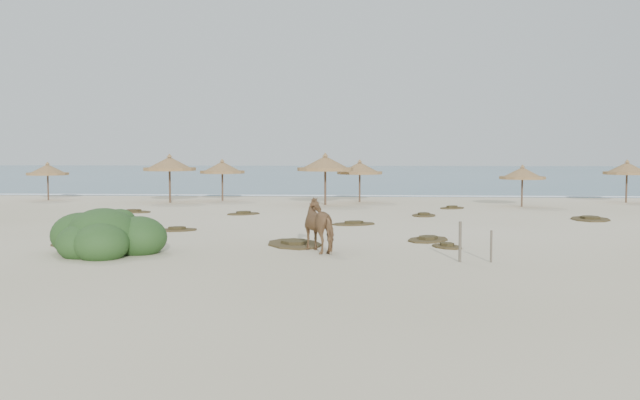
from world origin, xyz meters
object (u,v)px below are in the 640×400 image
at_px(palapa_0, 48,170).
at_px(bush, 105,237).
at_px(horse, 323,225).
at_px(palapa_1, 170,165).

bearing_deg(palapa_0, bush, -61.76).
distance_m(horse, bush, 6.91).
xyz_separation_m(palapa_0, horse, (19.47, -22.52, -1.11)).
bearing_deg(bush, palapa_1, 100.50).
relative_size(palapa_0, bush, 0.74).
relative_size(horse, bush, 0.54).
bearing_deg(horse, palapa_1, -94.89).
distance_m(palapa_0, bush, 26.77).
xyz_separation_m(palapa_0, bush, (12.65, -23.55, -1.42)).
relative_size(palapa_1, bush, 0.97).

